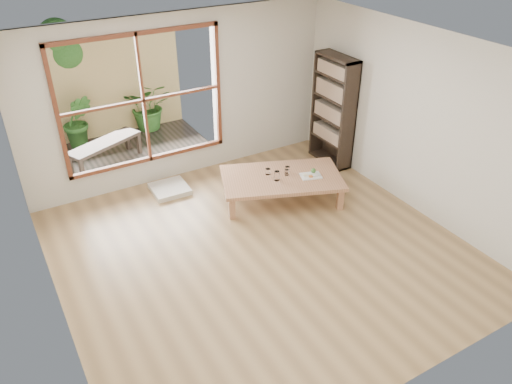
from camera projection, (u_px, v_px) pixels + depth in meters
ground at (260, 250)px, 6.60m from camera, size 5.00×5.00×0.00m
low_table at (282, 179)px, 7.51m from camera, size 2.03×1.58×0.39m
floor_cushion at (170, 189)px, 7.85m from camera, size 0.57×0.57×0.08m
bookshelf at (333, 111)px, 8.27m from camera, size 0.30×0.83×1.85m
glass_tall at (277, 176)px, 7.35m from camera, size 0.08×0.08×0.15m
glass_mid at (287, 172)px, 7.49m from camera, size 0.06×0.06×0.09m
glass_short at (287, 169)px, 7.57m from camera, size 0.07×0.07×0.09m
glass_small at (268, 172)px, 7.52m from camera, size 0.07×0.07×0.09m
food_tray at (311, 175)px, 7.48m from camera, size 0.35×0.30×0.10m
deck at (131, 154)px, 8.97m from camera, size 2.80×2.00×0.05m
garden_bench at (104, 145)px, 8.42m from camera, size 1.35×0.89×0.42m
bamboo_fence at (108, 89)px, 9.24m from camera, size 2.80×0.06×1.80m
shrub_right at (149, 105)px, 9.62m from camera, size 1.10×1.04×0.97m
shrub_left at (78, 121)px, 8.92m from camera, size 0.62×0.53×0.99m
garden_tree at (59, 52)px, 8.79m from camera, size 1.04×0.85×2.22m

